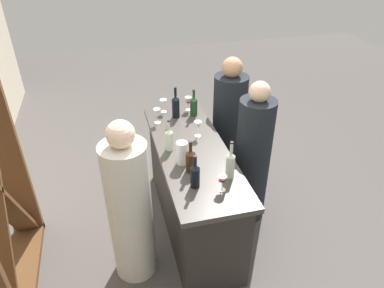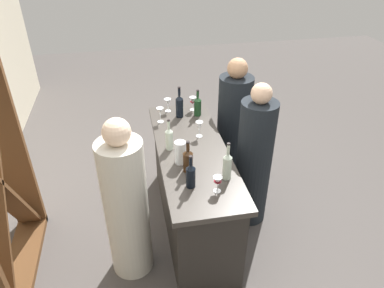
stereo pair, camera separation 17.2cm
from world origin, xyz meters
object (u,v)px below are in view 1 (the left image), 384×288
wine_bottle_second_left_clear_pale (230,164)px  person_center_guest (253,160)px  wine_bottle_rightmost_olive_green (194,106)px  wine_bottle_center_amber_brown (191,160)px  wine_glass_near_right (222,180)px  wine_glass_far_center (157,113)px  wine_bottle_leftmost_near_black (195,175)px  person_right_guest (130,210)px  wine_bottle_far_right_near_black (176,106)px  wine_glass_near_left (188,101)px  wine_bottle_second_right_clear_pale (169,139)px  water_pitcher (182,153)px  wine_glass_far_left (163,103)px  person_left_guest (229,126)px  wine_glass_near_center (198,126)px

wine_bottle_second_left_clear_pale → person_center_guest: 0.73m
wine_bottle_rightmost_olive_green → wine_bottle_center_amber_brown: bearing=163.8°
wine_glass_near_right → wine_glass_far_center: bearing=14.2°
wine_glass_near_right → wine_bottle_leftmost_near_black: bearing=62.8°
wine_bottle_leftmost_near_black → wine_glass_far_center: 1.10m
wine_bottle_center_amber_brown → person_right_guest: size_ratio=0.19×
wine_bottle_far_right_near_black → wine_glass_near_left: 0.21m
wine_bottle_center_amber_brown → wine_bottle_second_right_clear_pale: bearing=16.0°
wine_glass_near_left → water_pitcher: bearing=162.9°
wine_bottle_second_right_clear_pale → wine_glass_far_left: 0.75m
wine_glass_near_left → water_pitcher: size_ratio=0.74×
wine_bottle_leftmost_near_black → wine_glass_near_right: wine_bottle_leftmost_near_black is taller
wine_bottle_far_right_near_black → person_left_guest: (0.06, -0.63, -0.37)m
wine_bottle_second_right_clear_pale → wine_glass_near_right: 0.73m
wine_bottle_rightmost_olive_green → wine_glass_near_left: 0.13m
wine_bottle_second_left_clear_pale → person_left_guest: person_left_guest is taller
wine_bottle_second_left_clear_pale → person_left_guest: (1.19, -0.43, -0.37)m
wine_glass_near_center → person_left_guest: size_ratio=0.11×
wine_bottle_leftmost_near_black → wine_glass_far_left: wine_bottle_leftmost_near_black is taller
person_right_guest → wine_glass_near_right: bearing=-35.7°
wine_glass_near_center → wine_bottle_leftmost_near_black: bearing=163.1°
wine_bottle_second_right_clear_pale → water_pitcher: bearing=-165.1°
wine_glass_near_left → wine_bottle_center_amber_brown: bearing=166.9°
wine_bottle_far_right_near_black → wine_glass_near_center: 0.46m
wine_glass_near_center → person_right_guest: size_ratio=0.10×
person_left_guest → person_right_guest: size_ratio=0.99×
wine_bottle_leftmost_near_black → wine_glass_far_left: (1.32, 0.00, -0.00)m
wine_bottle_second_left_clear_pale → wine_bottle_rightmost_olive_green: (1.12, 0.01, -0.02)m
wine_bottle_rightmost_olive_green → person_right_guest: (-1.06, 0.82, -0.34)m
wine_bottle_second_right_clear_pale → wine_glass_near_right: size_ratio=2.19×
wine_glass_far_center → wine_glass_near_left: bearing=-62.1°
person_left_guest → person_center_guest: (-0.71, -0.00, 0.01)m
wine_bottle_center_amber_brown → wine_bottle_far_right_near_black: 0.97m
wine_bottle_second_left_clear_pale → wine_glass_far_center: wine_bottle_second_left_clear_pale is taller
wine_glass_far_left → person_left_guest: size_ratio=0.10×
wine_bottle_center_amber_brown → person_left_guest: 1.30m
wine_glass_far_center → person_right_guest: size_ratio=0.10×
wine_bottle_second_right_clear_pale → wine_glass_near_left: wine_bottle_second_right_clear_pale is taller
wine_bottle_second_right_clear_pale → wine_bottle_center_amber_brown: bearing=-164.0°
wine_bottle_far_right_near_black → wine_bottle_leftmost_near_black: bearing=175.0°
wine_glass_far_center → wine_bottle_second_right_clear_pale: bearing=-177.6°
wine_glass_far_left → person_center_guest: size_ratio=0.10×
person_left_guest → person_right_guest: (-1.12, 1.26, 0.01)m
wine_glass_near_right → wine_bottle_center_amber_brown: bearing=30.1°
wine_glass_near_center → wine_glass_far_center: same height
wine_bottle_rightmost_olive_green → wine_glass_far_center: wine_bottle_rightmost_olive_green is taller
wine_bottle_rightmost_olive_green → wine_glass_near_center: (-0.43, 0.07, 0.00)m
wine_bottle_second_right_clear_pale → wine_glass_far_center: wine_bottle_second_right_clear_pale is taller
wine_bottle_leftmost_near_black → wine_glass_far_left: size_ratio=1.97×
person_right_guest → person_center_guest: bearing=-1.0°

